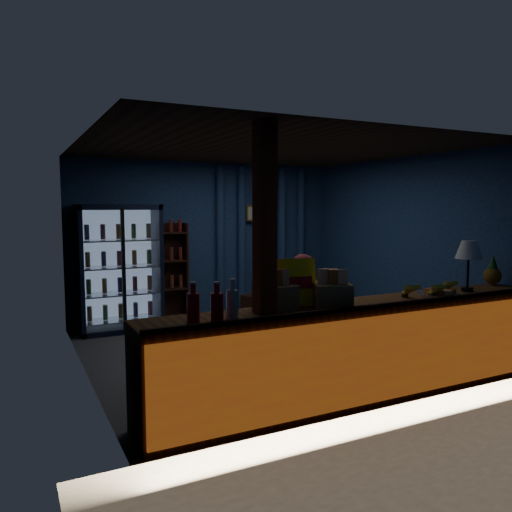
% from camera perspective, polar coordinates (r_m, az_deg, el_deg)
% --- Properties ---
extents(ground, '(4.60, 4.60, 0.00)m').
position_cam_1_polar(ground, '(6.70, 1.46, -10.52)').
color(ground, '#515154').
rests_on(ground, ground).
extents(room_walls, '(4.60, 4.60, 4.60)m').
position_cam_1_polar(room_walls, '(6.44, 1.49, 3.00)').
color(room_walls, navy).
rests_on(room_walls, ground).
extents(counter, '(4.40, 0.57, 0.99)m').
position_cam_1_polar(counter, '(5.03, 11.88, -10.56)').
color(counter, brown).
rests_on(counter, ground).
extents(support_post, '(0.16, 0.16, 2.60)m').
position_cam_1_polar(support_post, '(4.30, 0.99, -1.99)').
color(support_post, '#9C3316').
rests_on(support_post, ground).
extents(beverage_cooler, '(1.20, 0.62, 1.90)m').
position_cam_1_polar(beverage_cooler, '(7.80, -15.43, -1.41)').
color(beverage_cooler, black).
rests_on(beverage_cooler, ground).
extents(bottle_shelf, '(0.50, 0.28, 1.60)m').
position_cam_1_polar(bottle_shelf, '(8.15, -9.73, -1.96)').
color(bottle_shelf, '#32190F').
rests_on(bottle_shelf, ground).
extents(curtain_folds, '(1.74, 0.14, 2.50)m').
position_cam_1_polar(curtain_folds, '(8.81, 0.71, 2.00)').
color(curtain_folds, navy).
rests_on(curtain_folds, room_walls).
extents(framed_picture, '(0.36, 0.04, 0.28)m').
position_cam_1_polar(framed_picture, '(8.69, -0.04, 4.92)').
color(framed_picture, gold).
rests_on(framed_picture, room_walls).
extents(shopkeeper, '(0.54, 0.40, 1.38)m').
position_cam_1_polar(shopkeeper, '(5.28, 5.75, -7.29)').
color(shopkeeper, maroon).
rests_on(shopkeeper, ground).
extents(green_chair, '(0.86, 0.86, 0.57)m').
position_cam_1_polar(green_chair, '(8.67, 7.57, -4.87)').
color(green_chair, '#61C376').
rests_on(green_chair, ground).
extents(side_table, '(0.57, 0.47, 0.54)m').
position_cam_1_polar(side_table, '(8.11, 0.37, -5.98)').
color(side_table, '#32190F').
rests_on(side_table, ground).
extents(yellow_sign, '(0.57, 0.21, 0.45)m').
position_cam_1_polar(yellow_sign, '(4.59, 3.58, -3.10)').
color(yellow_sign, '#FDEE0D').
rests_on(yellow_sign, counter).
extents(soda_bottles, '(0.44, 0.18, 0.33)m').
position_cam_1_polar(soda_bottles, '(4.05, -4.77, -5.58)').
color(soda_bottles, '#B40C13').
rests_on(soda_bottles, counter).
extents(snack_box_left, '(0.42, 0.39, 0.36)m').
position_cam_1_polar(snack_box_left, '(4.65, 8.72, -4.27)').
color(snack_box_left, olive).
rests_on(snack_box_left, counter).
extents(snack_box_centre, '(0.35, 0.29, 0.36)m').
position_cam_1_polar(snack_box_centre, '(4.51, 2.25, -4.51)').
color(snack_box_centre, olive).
rests_on(snack_box_centre, counter).
extents(pastry_tray, '(0.44, 0.44, 0.07)m').
position_cam_1_polar(pastry_tray, '(5.52, 20.23, -4.03)').
color(pastry_tray, silver).
rests_on(pastry_tray, counter).
extents(banana_bunches, '(0.77, 0.30, 0.17)m').
position_cam_1_polar(banana_bunches, '(5.44, 19.26, -3.51)').
color(banana_bunches, gold).
rests_on(banana_bunches, counter).
extents(table_lamp, '(0.28, 0.28, 0.55)m').
position_cam_1_polar(table_lamp, '(5.86, 23.14, 0.44)').
color(table_lamp, black).
rests_on(table_lamp, counter).
extents(pineapple, '(0.20, 0.20, 0.35)m').
position_cam_1_polar(pineapple, '(6.47, 25.41, -1.77)').
color(pineapple, '#985E1B').
rests_on(pineapple, counter).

